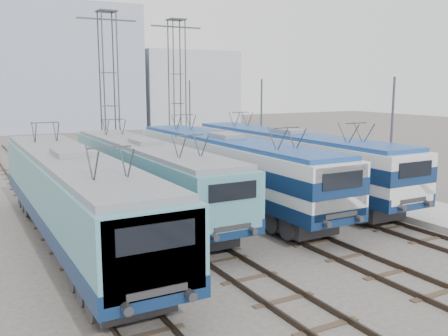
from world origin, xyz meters
TOP-DOWN VIEW (x-y plane):
  - ground at (0.00, 0.00)m, footprint 160.00×160.00m
  - platform at (10.20, 8.00)m, footprint 4.00×70.00m
  - locomotive_far_left at (-6.75, 4.21)m, footprint 2.96×18.71m
  - locomotive_center_left at (-2.25, 7.92)m, footprint 2.83×17.88m
  - locomotive_center_right at (2.25, 7.59)m, footprint 2.93×18.55m
  - locomotive_far_right at (6.75, 7.99)m, footprint 2.94×18.62m
  - catenary_tower_west at (0.00, 22.00)m, footprint 4.50×1.20m
  - catenary_tower_east at (6.50, 24.00)m, footprint 4.50×1.20m
  - mast_front at (8.60, 2.00)m, footprint 0.12×0.12m
  - mast_mid at (8.60, 14.00)m, footprint 0.12×0.12m
  - mast_rear at (8.60, 26.00)m, footprint 0.12×0.12m
  - building_center at (4.00, 62.00)m, footprint 22.00×14.00m
  - building_east at (24.00, 62.00)m, footprint 16.00×12.00m

SIDE VIEW (x-z plane):
  - ground at x=0.00m, z-range 0.00..0.00m
  - platform at x=10.20m, z-range 0.00..0.30m
  - locomotive_center_left at x=-2.25m, z-range 0.55..3.91m
  - locomotive_far_left at x=-6.75m, z-range 0.56..4.08m
  - locomotive_center_right at x=2.25m, z-range 0.62..4.11m
  - locomotive_far_right at x=6.75m, z-range 0.62..4.12m
  - mast_front at x=8.60m, z-range 0.00..7.00m
  - mast_mid at x=8.60m, z-range 0.00..7.00m
  - mast_rear at x=8.60m, z-range 0.00..7.00m
  - building_east at x=24.00m, z-range 0.00..12.00m
  - catenary_tower_west at x=0.00m, z-range 0.64..12.64m
  - catenary_tower_east at x=6.50m, z-range 0.64..12.64m
  - building_center at x=4.00m, z-range 0.00..18.00m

